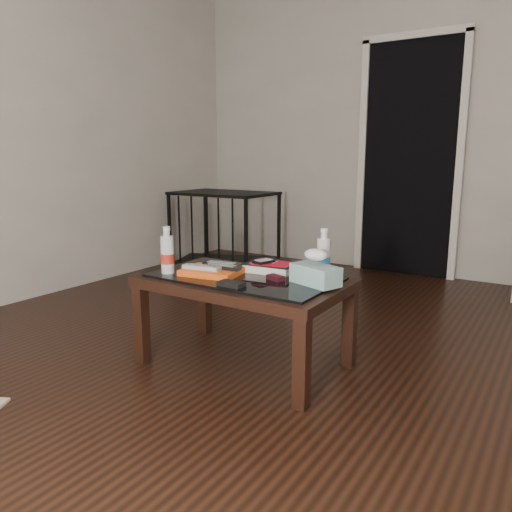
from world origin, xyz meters
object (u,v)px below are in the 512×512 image
Objects in this scene: textbook at (272,267)px; tissue_box at (315,275)px; water_bottle_right at (324,252)px; pet_crate at (224,243)px; water_bottle_left at (167,250)px; coffee_table at (244,288)px.

tissue_box is (0.31, -0.12, 0.02)m from textbook.
pet_crate is at bearing 138.18° from water_bottle_right.
textbook is 1.05× the size of water_bottle_left.
coffee_table is at bearing -154.05° from tissue_box.
pet_crate is 2.35m from water_bottle_right.
water_bottle_right is at bearing 3.72° from textbook.
water_bottle_left reaches higher than tissue_box.
pet_crate reaches higher than water_bottle_right.
textbook is at bearing 68.82° from coffee_table.
coffee_table is 0.43m from water_bottle_left.
water_bottle_right reaches higher than textbook.
textbook is 0.33m from tissue_box.
coffee_table is 0.19m from textbook.
water_bottle_left is (-0.42, -0.32, 0.10)m from textbook.
water_bottle_left is at bearing -156.41° from coffee_table.
water_bottle_left is at bearing -145.28° from tissue_box.
water_bottle_right is at bearing 27.73° from water_bottle_left.
coffee_table is 4.35× the size of tissue_box.
coffee_table is at bearing -148.10° from water_bottle_right.
tissue_box is at bearing -77.14° from water_bottle_right.
water_bottle_right is (0.69, 0.36, 0.00)m from water_bottle_left.
pet_crate is 2.20m from water_bottle_left.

